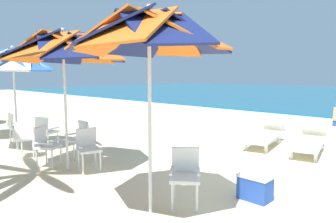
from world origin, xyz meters
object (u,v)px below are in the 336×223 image
Objects in this scene: beach_umbrella_1 at (63,49)px; plastic_chair_4 at (16,126)px; cooler_box at (255,187)px; beach_umbrella_0 at (149,34)px; sun_lounger_2 at (265,135)px; plastic_chair_5 at (26,137)px; plastic_chair_2 at (46,144)px; beach_umbrella_2 at (13,62)px; plastic_chair_3 at (79,137)px; plastic_chair_1 at (88,147)px; sun_lounger_1 at (309,142)px; plastic_chair_0 at (185,173)px; plastic_chair_6 at (45,130)px.

beach_umbrella_1 is 3.99m from plastic_chair_4.
beach_umbrella_0 is at bearing -120.22° from cooler_box.
beach_umbrella_1 reaches higher than sun_lounger_2.
beach_umbrella_0 reaches higher than plastic_chair_5.
plastic_chair_2 is 2.72m from beach_umbrella_2.
beach_umbrella_0 is 4.75m from plastic_chair_5.
beach_umbrella_0 is at bearing -14.44° from plastic_chair_3.
beach_umbrella_0 is at bearing -3.44° from beach_umbrella_1.
plastic_chair_1 and plastic_chair_3 have the same top height.
plastic_chair_1 is 5.38m from sun_lounger_1.
plastic_chair_3 is at bearing 99.29° from plastic_chair_2.
sun_lounger_2 is (-0.99, 4.55, -0.22)m from plastic_chair_0.
beach_umbrella_0 is 6.44m from plastic_chair_4.
plastic_chair_4 is at bearing 166.66° from plastic_chair_5.
plastic_chair_0 is 0.32× the size of beach_umbrella_2.
cooler_box is at bearing -82.36° from sun_lounger_1.
beach_umbrella_0 is 4.03m from plastic_chair_3.
plastic_chair_0 is 3.59m from plastic_chair_3.
plastic_chair_0 is 1.00× the size of plastic_chair_3.
plastic_chair_0 is at bearing 6.81° from plastic_chair_5.
sun_lounger_1 reaches higher than cooler_box.
sun_lounger_2 is (4.48, 4.93, -2.00)m from beach_umbrella_2.
plastic_chair_2 reaches higher than sun_lounger_2.
beach_umbrella_2 reaches higher than sun_lounger_1.
beach_umbrella_0 is at bearing -80.98° from sun_lounger_2.
plastic_chair_6 is at bearing 11.72° from plastic_chair_4.
plastic_chair_4 is 1.73× the size of cooler_box.
beach_umbrella_2 reaches higher than plastic_chair_0.
cooler_box is (5.16, 1.45, -0.30)m from plastic_chair_5.
plastic_chair_5 is 0.39× the size of sun_lounger_1.
plastic_chair_3 is 4.95m from sun_lounger_2.
plastic_chair_4 is at bearing -170.80° from plastic_chair_3.
plastic_chair_0 is at bearing -92.21° from sun_lounger_1.
beach_umbrella_2 reaches higher than plastic_chair_1.
plastic_chair_4 and plastic_chair_6 have the same top height.
plastic_chair_0 is 4.67m from sun_lounger_2.
beach_umbrella_0 reaches higher than plastic_chair_4.
sun_lounger_1 is at bearing 54.84° from plastic_chair_2.
sun_lounger_1 is at bearing 59.50° from plastic_chair_1.
sun_lounger_1 is at bearing 87.79° from plastic_chair_0.
plastic_chair_1 is 1.00× the size of plastic_chair_6.
sun_lounger_1 is at bearing 41.14° from beach_umbrella_2.
plastic_chair_4 is 1.34m from plastic_chair_6.
plastic_chair_2 is 0.90m from plastic_chair_3.
plastic_chair_5 reaches higher than cooler_box.
plastic_chair_6 is at bearing 125.27° from plastic_chair_5.
plastic_chair_1 is 1.00× the size of plastic_chair_2.
beach_umbrella_2 is (-1.90, -0.71, 1.78)m from plastic_chair_3.
sun_lounger_2 is (1.56, 4.62, -0.22)m from plastic_chair_1.
plastic_chair_4 reaches higher than cooler_box.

